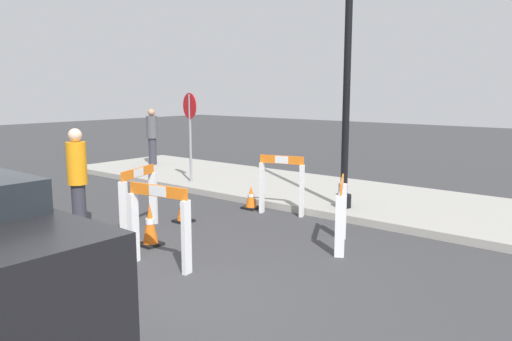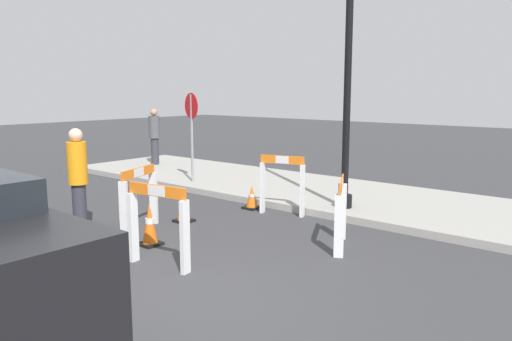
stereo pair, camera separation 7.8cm
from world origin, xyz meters
name	(u,v)px [view 2 (the right image)]	position (x,y,z in m)	size (l,w,h in m)	color
ground_plane	(139,313)	(0.00, 0.00, 0.00)	(60.00, 60.00, 0.00)	#38383A
sidewalk_slab	(396,204)	(0.00, 6.16, 0.07)	(18.00, 3.31, 0.13)	#9E9B93
stop_sign	(192,122)	(-4.61, 5.02, 1.54)	(0.59, 0.16, 2.09)	gray
barricade_0	(139,196)	(-2.54, 1.93, 0.57)	(0.46, 0.93, 1.04)	white
barricade_1	(158,223)	(-0.91, 1.01, 0.60)	(0.96, 0.27, 1.09)	white
barricade_2	(341,210)	(0.47, 3.24, 0.56)	(0.56, 0.89, 1.02)	white
barricade_3	(282,183)	(-1.37, 4.25, 0.59)	(0.85, 0.36, 1.11)	white
traffic_cone_0	(184,208)	(-2.38, 2.74, 0.24)	(0.30, 0.30, 0.51)	black
traffic_cone_1	(150,225)	(-1.75, 1.52, 0.31)	(0.30, 0.30, 0.65)	black
traffic_cone_2	(252,198)	(-2.10, 4.26, 0.21)	(0.30, 0.30, 0.45)	black
person_worker	(78,177)	(-3.13, 1.20, 0.92)	(0.43, 0.43, 1.70)	#33333D
person_pedestrian	(154,134)	(-7.52, 6.23, 1.01)	(0.35, 0.35, 1.62)	#33333D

